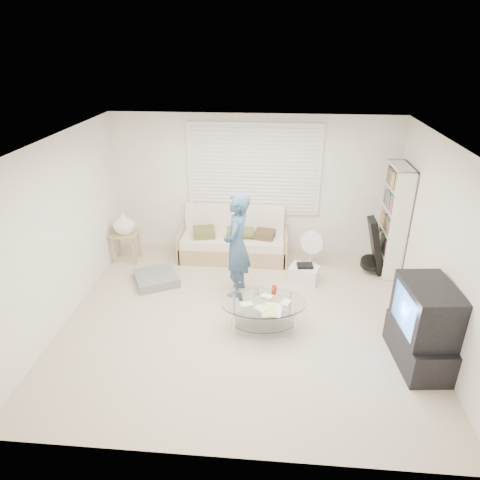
# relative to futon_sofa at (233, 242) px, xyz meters

# --- Properties ---
(ground) EXTENTS (5.00, 5.00, 0.00)m
(ground) POSITION_rel_futon_sofa_xyz_m (0.33, -1.87, -0.31)
(ground) COLOR beige
(ground) RESTS_ON ground
(room_shell) EXTENTS (5.02, 4.52, 2.51)m
(room_shell) POSITION_rel_futon_sofa_xyz_m (0.33, -1.39, 1.32)
(room_shell) COLOR silver
(room_shell) RESTS_ON ground
(window_blinds) EXTENTS (2.32, 0.08, 1.62)m
(window_blinds) POSITION_rel_futon_sofa_xyz_m (0.33, 0.33, 1.24)
(window_blinds) COLOR silver
(window_blinds) RESTS_ON ground
(futon_sofa) EXTENTS (1.92, 0.78, 0.94)m
(futon_sofa) POSITION_rel_futon_sofa_xyz_m (0.00, 0.00, 0.00)
(futon_sofa) COLOR tan
(futon_sofa) RESTS_ON ground
(grey_floor_pillow) EXTENTS (0.87, 0.87, 0.15)m
(grey_floor_pillow) POSITION_rel_futon_sofa_xyz_m (-1.17, -0.99, -0.24)
(grey_floor_pillow) COLOR slate
(grey_floor_pillow) RESTS_ON ground
(side_table) EXTENTS (0.47, 0.38, 0.92)m
(side_table) POSITION_rel_futon_sofa_xyz_m (-1.89, -0.27, 0.38)
(side_table) COLOR tan
(side_table) RESTS_ON ground
(bookshelf) EXTENTS (0.29, 0.78, 1.84)m
(bookshelf) POSITION_rel_futon_sofa_xyz_m (2.65, -0.25, 0.61)
(bookshelf) COLOR white
(bookshelf) RESTS_ON ground
(guitar_case) EXTENTS (0.39, 0.36, 0.97)m
(guitar_case) POSITION_rel_futon_sofa_xyz_m (2.40, -0.38, 0.13)
(guitar_case) COLOR black
(guitar_case) RESTS_ON ground
(floor_fan) EXTENTS (0.42, 0.28, 0.68)m
(floor_fan) POSITION_rel_futon_sofa_xyz_m (1.37, -0.22, 0.09)
(floor_fan) COLOR white
(floor_fan) RESTS_ON ground
(storage_bin) EXTENTS (0.53, 0.45, 0.32)m
(storage_bin) POSITION_rel_futon_sofa_xyz_m (1.24, -0.76, -0.17)
(storage_bin) COLOR white
(storage_bin) RESTS_ON ground
(tv_unit) EXTENTS (0.63, 1.04, 1.08)m
(tv_unit) POSITION_rel_futon_sofa_xyz_m (2.53, -2.57, 0.21)
(tv_unit) COLOR black
(tv_unit) RESTS_ON ground
(coffee_table) EXTENTS (1.22, 0.85, 0.55)m
(coffee_table) POSITION_rel_futon_sofa_xyz_m (0.62, -2.08, 0.04)
(coffee_table) COLOR silver
(coffee_table) RESTS_ON ground
(standing_person) EXTENTS (0.48, 0.65, 1.64)m
(standing_person) POSITION_rel_futon_sofa_xyz_m (0.17, -1.19, 0.51)
(standing_person) COLOR #2E4660
(standing_person) RESTS_ON ground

